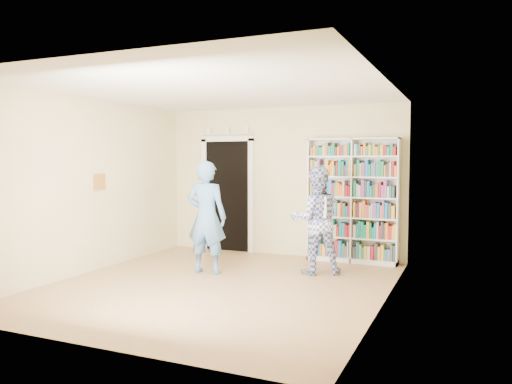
# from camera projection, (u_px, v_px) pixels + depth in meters

# --- Properties ---
(floor) EXTENTS (5.00, 5.00, 0.00)m
(floor) POSITION_uv_depth(u_px,v_px,m) (219.00, 285.00, 6.94)
(floor) COLOR #A27C4E
(floor) RESTS_ON ground
(ceiling) EXTENTS (5.00, 5.00, 0.00)m
(ceiling) POSITION_uv_depth(u_px,v_px,m) (218.00, 90.00, 6.77)
(ceiling) COLOR white
(ceiling) RESTS_ON wall_back
(wall_back) EXTENTS (4.50, 0.00, 4.50)m
(wall_back) POSITION_uv_depth(u_px,v_px,m) (282.00, 182.00, 9.15)
(wall_back) COLOR beige
(wall_back) RESTS_ON floor
(wall_left) EXTENTS (0.00, 5.00, 5.00)m
(wall_left) POSITION_uv_depth(u_px,v_px,m) (90.00, 185.00, 7.74)
(wall_left) COLOR beige
(wall_left) RESTS_ON floor
(wall_right) EXTENTS (0.00, 5.00, 5.00)m
(wall_right) POSITION_uv_depth(u_px,v_px,m) (385.00, 193.00, 5.97)
(wall_right) COLOR beige
(wall_right) RESTS_ON floor
(bookshelf) EXTENTS (1.54, 0.29, 2.11)m
(bookshelf) POSITION_uv_depth(u_px,v_px,m) (353.00, 200.00, 8.49)
(bookshelf) COLOR white
(bookshelf) RESTS_ON floor
(doorway) EXTENTS (1.10, 0.08, 2.43)m
(doorway) POSITION_uv_depth(u_px,v_px,m) (227.00, 189.00, 9.57)
(doorway) COLOR black
(doorway) RESTS_ON floor
(wall_art) EXTENTS (0.03, 0.25, 0.25)m
(wall_art) POSITION_uv_depth(u_px,v_px,m) (100.00, 182.00, 7.92)
(wall_art) COLOR brown
(wall_art) RESTS_ON wall_left
(man_blue) EXTENTS (0.67, 0.48, 1.73)m
(man_blue) POSITION_uv_depth(u_px,v_px,m) (207.00, 217.00, 7.66)
(man_blue) COLOR #5280B6
(man_blue) RESTS_ON floor
(man_plaid) EXTENTS (1.00, 0.92, 1.65)m
(man_plaid) POSITION_uv_depth(u_px,v_px,m) (316.00, 220.00, 7.64)
(man_plaid) COLOR #33479E
(man_plaid) RESTS_ON floor
(paper_sheet) EXTENTS (0.22, 0.01, 0.31)m
(paper_sheet) POSITION_uv_depth(u_px,v_px,m) (319.00, 207.00, 7.43)
(paper_sheet) COLOR white
(paper_sheet) RESTS_ON man_plaid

